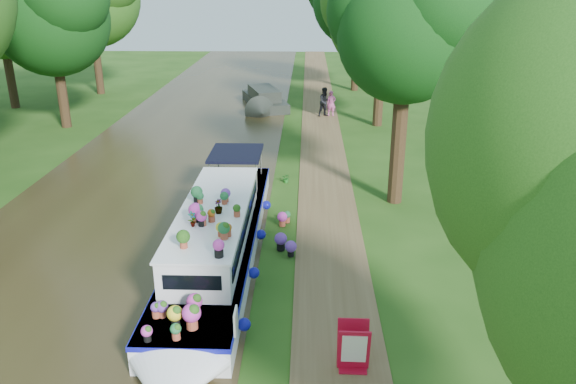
{
  "coord_description": "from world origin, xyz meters",
  "views": [
    {
      "loc": [
        0.41,
        -17.21,
        8.06
      ],
      "look_at": [
        -0.21,
        0.48,
        1.3
      ],
      "focal_mm": 35.0,
      "sensor_mm": 36.0,
      "label": 1
    }
  ],
  "objects_px": {
    "plant_boat": "(216,239)",
    "pedestrian_dark": "(325,102)",
    "second_boat": "(264,100)",
    "pedestrian_pink": "(331,103)",
    "sandwich_board": "(353,349)"
  },
  "relations": [
    {
      "from": "plant_boat",
      "to": "pedestrian_dark",
      "type": "xyz_separation_m",
      "value": [
        3.75,
        19.4,
        0.07
      ]
    },
    {
      "from": "pedestrian_pink",
      "to": "plant_boat",
      "type": "bearing_deg",
      "value": -107.68
    },
    {
      "from": "second_boat",
      "to": "pedestrian_dark",
      "type": "distance_m",
      "value": 4.71
    },
    {
      "from": "plant_boat",
      "to": "sandwich_board",
      "type": "relative_size",
      "value": 12.23
    },
    {
      "from": "plant_boat",
      "to": "pedestrian_dark",
      "type": "relative_size",
      "value": 7.58
    },
    {
      "from": "second_boat",
      "to": "pedestrian_pink",
      "type": "bearing_deg",
      "value": -46.17
    },
    {
      "from": "pedestrian_pink",
      "to": "sandwich_board",
      "type": "bearing_deg",
      "value": -96.71
    },
    {
      "from": "plant_boat",
      "to": "pedestrian_pink",
      "type": "relative_size",
      "value": 8.78
    },
    {
      "from": "second_boat",
      "to": "pedestrian_dark",
      "type": "height_order",
      "value": "pedestrian_dark"
    },
    {
      "from": "plant_boat",
      "to": "sandwich_board",
      "type": "xyz_separation_m",
      "value": [
        3.72,
        -4.71,
        -0.32
      ]
    },
    {
      "from": "sandwich_board",
      "to": "pedestrian_pink",
      "type": "bearing_deg",
      "value": 90.13
    },
    {
      "from": "pedestrian_pink",
      "to": "pedestrian_dark",
      "type": "distance_m",
      "value": 0.44
    },
    {
      "from": "pedestrian_dark",
      "to": "sandwich_board",
      "type": "bearing_deg",
      "value": -116.57
    },
    {
      "from": "sandwich_board",
      "to": "pedestrian_pink",
      "type": "height_order",
      "value": "pedestrian_pink"
    },
    {
      "from": "sandwich_board",
      "to": "pedestrian_dark",
      "type": "bearing_deg",
      "value": 91.05
    }
  ]
}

